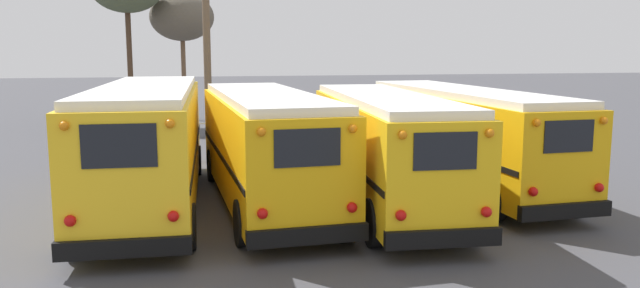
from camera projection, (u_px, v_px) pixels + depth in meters
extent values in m
plane|color=#424247|center=(320.00, 199.00, 17.86)|extent=(160.00, 160.00, 0.00)
cube|color=yellow|center=(149.00, 143.00, 16.88)|extent=(2.82, 10.74, 2.76)
cube|color=white|center=(146.00, 89.00, 16.65)|extent=(2.61, 10.31, 0.20)
cube|color=black|center=(124.00, 248.00, 11.83)|extent=(2.55, 0.28, 0.36)
cube|color=black|center=(119.00, 146.00, 11.55)|extent=(1.37, 0.07, 0.83)
sphere|color=red|center=(70.00, 221.00, 11.57)|extent=(0.22, 0.22, 0.22)
sphere|color=orange|center=(64.00, 126.00, 11.30)|extent=(0.18, 0.18, 0.18)
sphere|color=red|center=(173.00, 216.00, 11.89)|extent=(0.22, 0.22, 0.22)
sphere|color=orange|center=(170.00, 124.00, 11.62)|extent=(0.18, 0.18, 0.18)
cube|color=black|center=(100.00, 152.00, 16.70)|extent=(0.35, 10.46, 0.14)
cube|color=black|center=(196.00, 150.00, 17.13)|extent=(0.35, 10.46, 0.14)
cylinder|color=black|center=(126.00, 163.00, 20.80)|extent=(0.31, 1.02, 1.02)
cylinder|color=black|center=(197.00, 160.00, 21.20)|extent=(0.31, 1.02, 1.02)
cylinder|color=black|center=(74.00, 232.00, 12.94)|extent=(0.31, 1.02, 1.02)
cylinder|color=black|center=(189.00, 227.00, 13.33)|extent=(0.31, 1.02, 1.02)
cube|color=#EAAA0F|center=(266.00, 146.00, 17.06)|extent=(3.02, 9.75, 2.55)
cube|color=white|center=(265.00, 96.00, 16.85)|extent=(2.80, 9.35, 0.20)
cube|color=black|center=(308.00, 235.00, 12.60)|extent=(2.53, 0.34, 0.36)
cube|color=black|center=(308.00, 148.00, 12.35)|extent=(1.36, 0.11, 0.76)
sphere|color=red|center=(263.00, 214.00, 12.27)|extent=(0.22, 0.22, 0.22)
sphere|color=orange|center=(261.00, 132.00, 12.02)|extent=(0.18, 0.18, 0.18)
sphere|color=red|center=(352.00, 208.00, 12.74)|extent=(0.22, 0.22, 0.22)
sphere|color=orange|center=(353.00, 129.00, 12.50)|extent=(0.18, 0.18, 0.18)
cube|color=black|center=(220.00, 155.00, 16.77)|extent=(0.57, 9.41, 0.14)
cube|color=black|center=(310.00, 151.00, 17.41)|extent=(0.57, 9.41, 0.14)
cylinder|color=black|center=(212.00, 165.00, 20.29)|extent=(0.34, 1.05, 1.04)
cylinder|color=black|center=(282.00, 162.00, 20.88)|extent=(0.34, 1.05, 1.04)
cylinder|color=black|center=(242.00, 223.00, 13.58)|extent=(0.34, 1.05, 1.04)
cylinder|color=black|center=(343.00, 216.00, 14.17)|extent=(0.34, 1.05, 1.04)
cube|color=yellow|center=(384.00, 147.00, 16.91)|extent=(2.86, 9.67, 2.49)
cube|color=white|center=(385.00, 98.00, 16.70)|extent=(2.66, 9.28, 0.20)
cube|color=black|center=(443.00, 238.00, 12.36)|extent=(2.40, 0.33, 0.36)
cube|color=black|center=(445.00, 151.00, 12.12)|extent=(1.29, 0.10, 0.75)
sphere|color=red|center=(401.00, 215.00, 12.15)|extent=(0.22, 0.22, 0.22)
sphere|color=orange|center=(403.00, 135.00, 11.91)|extent=(0.18, 0.18, 0.18)
sphere|color=red|center=(486.00, 212.00, 12.40)|extent=(0.22, 0.22, 0.22)
sphere|color=orange|center=(490.00, 133.00, 12.16)|extent=(0.18, 0.18, 0.18)
cube|color=black|center=(341.00, 155.00, 16.76)|extent=(0.54, 9.35, 0.14)
cube|color=black|center=(426.00, 153.00, 17.11)|extent=(0.54, 9.35, 0.14)
cylinder|color=black|center=(324.00, 164.00, 20.31)|extent=(0.34, 1.09, 1.08)
cylinder|color=black|center=(389.00, 163.00, 20.63)|extent=(0.34, 1.09, 1.08)
cylinder|color=black|center=(374.00, 223.00, 13.51)|extent=(0.34, 1.09, 1.08)
cylinder|color=black|center=(470.00, 219.00, 13.83)|extent=(0.34, 1.09, 1.08)
cube|color=#EAAA0F|center=(461.00, 135.00, 19.39)|extent=(2.82, 10.56, 2.49)
cube|color=white|center=(463.00, 92.00, 19.19)|extent=(2.62, 10.13, 0.20)
cube|color=black|center=(565.00, 211.00, 14.51)|extent=(2.39, 0.31, 0.36)
cube|color=black|center=(569.00, 136.00, 14.27)|extent=(1.29, 0.09, 0.75)
sphere|color=red|center=(533.00, 192.00, 14.21)|extent=(0.22, 0.22, 0.22)
sphere|color=orange|center=(537.00, 123.00, 13.97)|extent=(0.18, 0.18, 0.18)
sphere|color=red|center=(599.00, 188.00, 14.64)|extent=(0.22, 0.22, 0.22)
sphere|color=orange|center=(604.00, 121.00, 14.39)|extent=(0.18, 0.18, 0.18)
cube|color=black|center=(426.00, 143.00, 19.13)|extent=(0.50, 10.24, 0.14)
cube|color=black|center=(495.00, 140.00, 19.71)|extent=(0.50, 10.24, 0.14)
cylinder|color=black|center=(384.00, 151.00, 23.06)|extent=(0.33, 1.05, 1.04)
cylinder|color=black|center=(438.00, 149.00, 23.59)|extent=(0.33, 1.05, 1.04)
cylinder|color=black|center=(493.00, 201.00, 15.53)|extent=(0.33, 1.05, 1.04)
cylinder|color=black|center=(569.00, 196.00, 16.06)|extent=(0.33, 1.05, 1.04)
cylinder|color=brown|center=(207.00, 46.00, 29.90)|extent=(0.36, 0.36, 8.76)
cylinder|color=brown|center=(184.00, 77.00, 37.59)|extent=(0.27, 0.27, 5.09)
ellipsoid|color=#5B5447|center=(182.00, 17.00, 37.04)|extent=(3.79, 3.79, 2.84)
cylinder|color=#473323|center=(130.00, 66.00, 34.92)|extent=(0.30, 0.30, 6.62)
cylinder|color=#939399|center=(51.00, 146.00, 23.14)|extent=(0.06, 0.06, 1.40)
cylinder|color=#939399|center=(120.00, 144.00, 23.63)|extent=(0.06, 0.06, 1.40)
cylinder|color=#939399|center=(187.00, 142.00, 24.13)|extent=(0.06, 0.06, 1.40)
cylinder|color=#939399|center=(251.00, 140.00, 24.63)|extent=(0.06, 0.06, 1.40)
cylinder|color=#939399|center=(313.00, 138.00, 25.12)|extent=(0.06, 0.06, 1.40)
cylinder|color=#939399|center=(372.00, 136.00, 25.62)|extent=(0.06, 0.06, 1.40)
cylinder|color=#939399|center=(429.00, 135.00, 26.11)|extent=(0.06, 0.06, 1.40)
cylinder|color=#939399|center=(484.00, 133.00, 26.61)|extent=(0.06, 0.06, 1.40)
cylinder|color=#939399|center=(282.00, 122.00, 24.77)|extent=(17.38, 0.04, 0.04)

